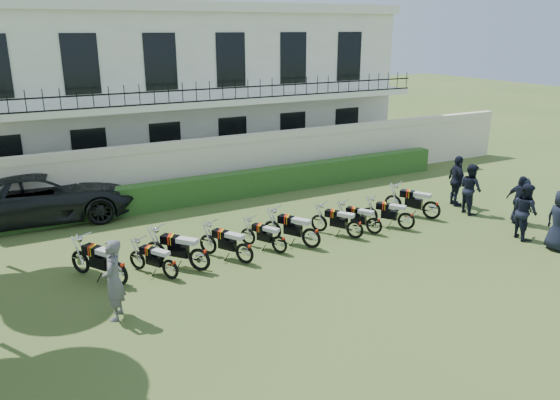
{
  "coord_description": "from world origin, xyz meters",
  "views": [
    {
      "loc": [
        -7.74,
        -11.7,
        6.38
      ],
      "look_at": [
        -0.09,
        2.63,
        1.24
      ],
      "focal_mm": 35.0,
      "sensor_mm": 36.0,
      "label": 1
    }
  ],
  "objects": [
    {
      "name": "motorcycle_2",
      "position": [
        -3.24,
        1.37,
        0.52
      ],
      "size": [
        1.42,
        1.64,
        1.13
      ],
      "rotation": [
        0.0,
        0.0,
        0.7
      ],
      "color": "black",
      "rests_on": "ground"
    },
    {
      "name": "suv",
      "position": [
        -6.56,
        7.94,
        0.86
      ],
      "size": [
        6.37,
        3.3,
        1.72
      ],
      "primitive_type": "imported",
      "rotation": [
        0.0,
        0.0,
        1.5
      ],
      "color": "black",
      "rests_on": "ground"
    },
    {
      "name": "building",
      "position": [
        0.0,
        13.96,
        3.71
      ],
      "size": [
        20.4,
        9.6,
        7.4
      ],
      "color": "white",
      "rests_on": "ground"
    },
    {
      "name": "officer_4",
      "position": [
        7.04,
        1.55,
        0.91
      ],
      "size": [
        0.84,
        1.0,
        1.81
      ],
      "primitive_type": "imported",
      "rotation": [
        0.0,
        0.0,
        1.38
      ],
      "color": "black",
      "rests_on": "ground"
    },
    {
      "name": "officer_1",
      "position": [
        6.66,
        -1.05,
        0.9
      ],
      "size": [
        0.91,
        1.03,
        1.79
      ],
      "primitive_type": "imported",
      "rotation": [
        0.0,
        0.0,
        1.27
      ],
      "color": "black",
      "rests_on": "ground"
    },
    {
      "name": "motorcycle_9",
      "position": [
        5.31,
        1.6,
        0.51
      ],
      "size": [
        1.11,
        1.82,
        1.12
      ],
      "rotation": [
        0.0,
        0.0,
        0.52
      ],
      "color": "black",
      "rests_on": "ground"
    },
    {
      "name": "officer_2",
      "position": [
        7.62,
        -0.11,
        0.84
      ],
      "size": [
        0.6,
        1.05,
        1.68
      ],
      "primitive_type": "imported",
      "rotation": [
        0.0,
        0.0,
        1.77
      ],
      "color": "black",
      "rests_on": "ground"
    },
    {
      "name": "hedge",
      "position": [
        1.0,
        7.2,
        0.5
      ],
      "size": [
        18.0,
        0.6,
        1.0
      ],
      "primitive_type": "cube",
      "color": "#224619",
      "rests_on": "ground"
    },
    {
      "name": "motorcycle_6",
      "position": [
        1.91,
        1.37,
        0.46
      ],
      "size": [
        1.06,
        1.58,
        0.99
      ],
      "rotation": [
        0.0,
        0.0,
        0.58
      ],
      "color": "black",
      "rests_on": "ground"
    },
    {
      "name": "officer_0",
      "position": [
        6.76,
        -2.19,
        0.93
      ],
      "size": [
        0.62,
        0.93,
        1.87
      ],
      "primitive_type": "imported",
      "rotation": [
        0.0,
        0.0,
        1.54
      ],
      "color": "black",
      "rests_on": "ground"
    },
    {
      "name": "motorcycle_0",
      "position": [
        -5.39,
        1.53,
        0.52
      ],
      "size": [
        1.17,
        1.82,
        1.13
      ],
      "rotation": [
        0.0,
        0.0,
        0.55
      ],
      "color": "black",
      "rests_on": "ground"
    },
    {
      "name": "motorcycle_5",
      "position": [
        0.28,
        1.33,
        0.5
      ],
      "size": [
        1.14,
        1.74,
        1.09
      ],
      "rotation": [
        0.0,
        0.0,
        0.56
      ],
      "color": "black",
      "rests_on": "ground"
    },
    {
      "name": "motorcycle_1",
      "position": [
        -4.1,
        1.27,
        0.43
      ],
      "size": [
        0.97,
        1.52,
        0.94
      ],
      "rotation": [
        0.0,
        0.0,
        0.55
      ],
      "color": "black",
      "rests_on": "ground"
    },
    {
      "name": "motorcycle_8",
      "position": [
        3.87,
        1.23,
        0.46
      ],
      "size": [
        1.14,
        1.54,
        1.0
      ],
      "rotation": [
        0.0,
        0.0,
        0.62
      ],
      "color": "black",
      "rests_on": "ground"
    },
    {
      "name": "motorcycle_4",
      "position": [
        -0.74,
        1.45,
        0.43
      ],
      "size": [
        0.89,
        1.53,
        0.92
      ],
      "rotation": [
        0.0,
        0.0,
        0.49
      ],
      "color": "black",
      "rests_on": "ground"
    },
    {
      "name": "motorcycle_7",
      "position": [
        2.69,
        1.4,
        0.44
      ],
      "size": [
        0.97,
        1.52,
        0.94
      ],
      "rotation": [
        0.0,
        0.0,
        0.55
      ],
      "color": "black",
      "rests_on": "ground"
    },
    {
      "name": "ground",
      "position": [
        0.0,
        0.0,
        0.0
      ],
      "size": [
        100.0,
        100.0,
        0.0
      ],
      "primitive_type": "plane",
      "color": "#385421",
      "rests_on": "ground"
    },
    {
      "name": "officer_5",
      "position": [
        7.24,
        2.41,
        0.95
      ],
      "size": [
        0.79,
        1.2,
        1.9
      ],
      "primitive_type": "imported",
      "rotation": [
        0.0,
        0.0,
        1.26
      ],
      "color": "black",
      "rests_on": "ground"
    },
    {
      "name": "perimeter_wall",
      "position": [
        0.0,
        8.0,
        1.17
      ],
      "size": [
        30.0,
        0.35,
        2.3
      ],
      "color": "beige",
      "rests_on": "ground"
    },
    {
      "name": "motorcycle_3",
      "position": [
        -1.95,
        1.25,
        0.48
      ],
      "size": [
        1.05,
        1.68,
        1.04
      ],
      "rotation": [
        0.0,
        0.0,
        0.53
      ],
      "color": "black",
      "rests_on": "ground"
    },
    {
      "name": "inspector",
      "position": [
        -5.79,
        -0.07,
        0.96
      ],
      "size": [
        0.7,
        0.82,
        1.91
      ],
      "primitive_type": "imported",
      "rotation": [
        0.0,
        0.0,
        -1.99
      ],
      "color": "slate",
      "rests_on": "ground"
    },
    {
      "name": "officer_3",
      "position": [
        7.72,
        -0.09,
        0.8
      ],
      "size": [
        0.66,
        0.87,
        1.6
      ],
      "primitive_type": "imported",
      "rotation": [
        0.0,
        0.0,
        1.37
      ],
      "color": "black",
      "rests_on": "ground"
    }
  ]
}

